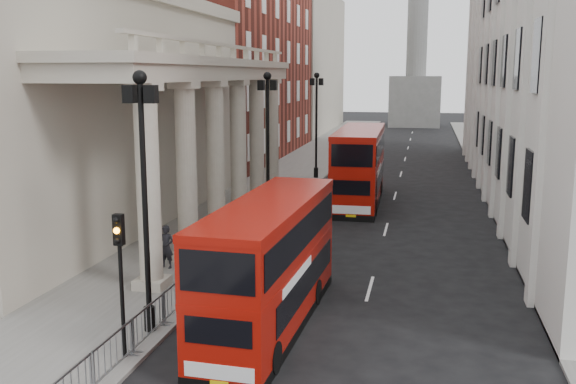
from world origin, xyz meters
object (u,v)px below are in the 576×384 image
object	(u,v)px
monument_column	(418,25)
lamp_post_mid	(268,137)
bus_far	(359,165)
traffic_light	(120,259)
bus_near	(270,261)
lamp_post_north	(316,118)
pedestrian_c	(241,204)
lamp_post_south	(144,185)
pedestrian_a	(166,247)
pedestrian_b	(216,200)

from	to	relation	value
monument_column	lamp_post_mid	size ratio (longest dim) A/B	6.51
monument_column	bus_far	bearing A→B (deg)	-91.96
traffic_light	bus_near	xyz separation A→B (m)	(3.55, 3.58, -0.89)
lamp_post_north	monument_column	bearing A→B (deg)	83.28
bus_near	pedestrian_c	size ratio (longest dim) A/B	6.31
bus_far	traffic_light	bearing A→B (deg)	-101.09
bus_near	lamp_post_south	bearing A→B (deg)	-154.50
pedestrian_a	lamp_post_mid	bearing A→B (deg)	83.95
traffic_light	pedestrian_a	size ratio (longest dim) A/B	2.33
bus_near	lamp_post_mid	bearing A→B (deg)	106.46
lamp_post_mid	pedestrian_a	distance (m)	10.44
lamp_post_south	lamp_post_mid	size ratio (longest dim) A/B	1.00
bus_near	pedestrian_c	world-z (taller)	bus_near
bus_far	pedestrian_a	world-z (taller)	bus_far
lamp_post_south	lamp_post_north	size ratio (longest dim) A/B	1.00
lamp_post_north	bus_far	size ratio (longest dim) A/B	0.74
pedestrian_a	pedestrian_b	size ratio (longest dim) A/B	0.99
pedestrian_c	bus_far	bearing A→B (deg)	54.26
lamp_post_mid	lamp_post_north	world-z (taller)	same
traffic_light	pedestrian_c	world-z (taller)	traffic_light
lamp_post_south	pedestrian_a	distance (m)	7.89
bus_near	bus_far	xyz separation A→B (m)	(0.73, 21.45, 0.31)
bus_near	bus_far	bearing A→B (deg)	90.33
monument_column	lamp_post_south	distance (m)	88.94
lamp_post_south	pedestrian_a	bearing A→B (deg)	108.14
lamp_post_north	bus_far	xyz separation A→B (m)	(4.38, -8.99, -2.38)
traffic_light	lamp_post_mid	bearing A→B (deg)	90.32
lamp_post_south	pedestrian_c	world-z (taller)	lamp_post_south
pedestrian_b	traffic_light	bearing A→B (deg)	70.07
lamp_post_mid	traffic_light	world-z (taller)	lamp_post_mid
traffic_light	bus_far	distance (m)	25.40
lamp_post_mid	pedestrian_c	size ratio (longest dim) A/B	5.29
lamp_post_south	pedestrian_b	distance (m)	17.56
bus_near	bus_far	distance (m)	21.46
lamp_post_north	pedestrian_a	world-z (taller)	lamp_post_north
lamp_post_mid	lamp_post_south	bearing A→B (deg)	-90.00
monument_column	traffic_light	bearing A→B (deg)	-94.13
lamp_post_mid	pedestrian_c	xyz separation A→B (m)	(-1.77, 0.60, -4.00)
monument_column	pedestrian_c	distance (m)	73.46
traffic_light	pedestrian_b	xyz separation A→B (m)	(-3.44, 18.82, -2.05)
bus_far	pedestrian_c	size ratio (longest dim) A/B	7.17
traffic_light	pedestrian_c	bearing A→B (deg)	95.74
bus_far	pedestrian_c	xyz separation A→B (m)	(-6.15, -6.41, -1.62)
bus_near	monument_column	bearing A→B (deg)	90.33
lamp_post_north	pedestrian_c	distance (m)	16.01
pedestrian_a	bus_far	bearing A→B (deg)	75.11
monument_column	pedestrian_a	size ratio (longest dim) A/B	29.33
monument_column	lamp_post_south	world-z (taller)	monument_column
bus_near	traffic_light	bearing A→B (deg)	-132.42
lamp_post_south	bus_far	distance (m)	23.54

